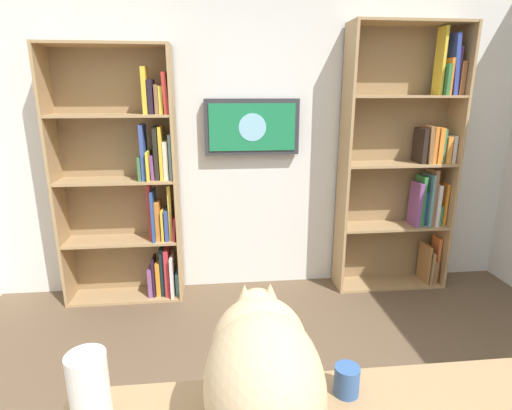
{
  "coord_description": "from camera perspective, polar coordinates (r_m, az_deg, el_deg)",
  "views": [
    {
      "loc": [
        0.38,
        1.08,
        1.65
      ],
      "look_at": [
        0.14,
        -1.14,
        1.02
      ],
      "focal_mm": 28.14,
      "sensor_mm": 36.0,
      "label": 1
    }
  ],
  "objects": [
    {
      "name": "paper_towel_roll",
      "position": [
        1.32,
        -22.56,
        -23.34
      ],
      "size": [
        0.11,
        0.11,
        0.24
      ],
      "primitive_type": "cylinder",
      "color": "white",
      "rests_on": "desk"
    },
    {
      "name": "wall_mounted_tv",
      "position": [
        3.26,
        -0.57,
        11.03
      ],
      "size": [
        0.75,
        0.07,
        0.44
      ],
      "color": "#333338"
    },
    {
      "name": "bookshelf_right",
      "position": [
        3.29,
        -17.03,
        2.63
      ],
      "size": [
        0.92,
        0.28,
        1.99
      ],
      "color": "tan",
      "rests_on": "ground"
    },
    {
      "name": "coffee_mug",
      "position": [
        1.41,
        12.78,
        -23.13
      ],
      "size": [
        0.08,
        0.08,
        0.1
      ],
      "primitive_type": "cylinder",
      "color": "#335999",
      "rests_on": "desk"
    },
    {
      "name": "wall_back",
      "position": [
        3.35,
        0.52,
        10.56
      ],
      "size": [
        4.52,
        0.06,
        2.7
      ],
      "primitive_type": "cube",
      "color": "silver",
      "rests_on": "ground"
    },
    {
      "name": "cat",
      "position": [
        1.16,
        0.92,
        -22.64
      ],
      "size": [
        0.32,
        0.59,
        0.4
      ],
      "color": "#D1B284",
      "rests_on": "desk"
    },
    {
      "name": "bookshelf_left",
      "position": [
        3.59,
        20.92,
        5.36
      ],
      "size": [
        0.94,
        0.28,
        2.17
      ],
      "color": "tan",
      "rests_on": "ground"
    }
  ]
}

